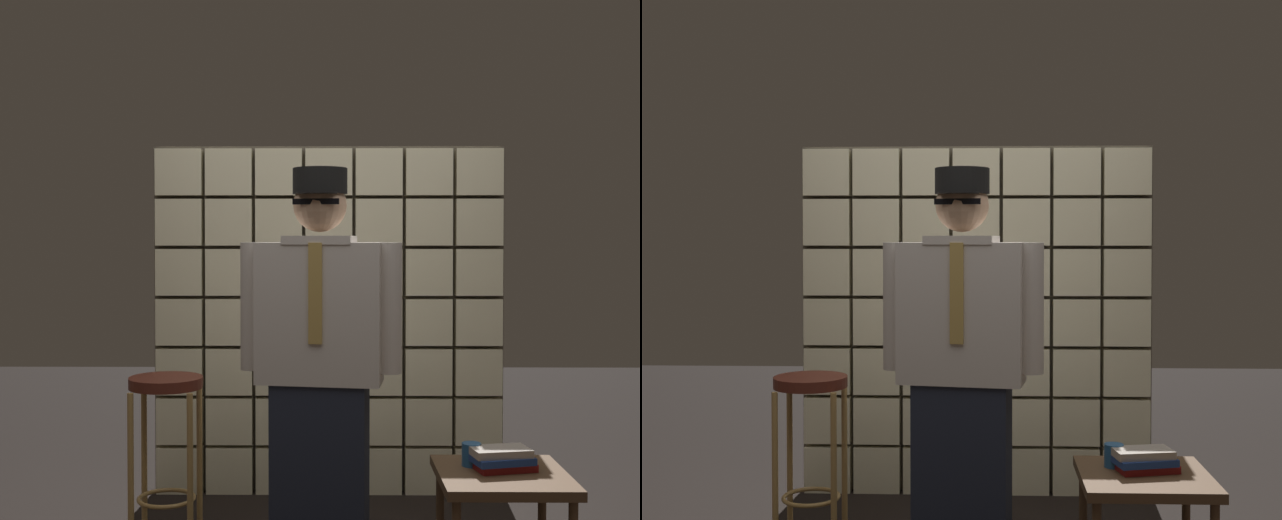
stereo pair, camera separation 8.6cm
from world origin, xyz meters
The scene contains 6 objects.
glass_block_wall centered at (0.00, 1.50, 0.97)m, with size 1.99×0.10×1.99m.
standing_person centered at (-0.04, 0.33, 0.91)m, with size 0.70×0.33×1.74m.
bar_stool centered at (-0.75, 0.63, 0.60)m, with size 0.34×0.34×0.81m.
side_table centered at (0.70, 0.18, 0.43)m, with size 0.52×0.52×0.50m.
book_stack centered at (0.70, 0.21, 0.54)m, with size 0.28×0.21×0.09m.
coffee_mug centered at (0.59, 0.27, 0.55)m, with size 0.13×0.08×0.09m.
Camera 1 is at (-0.01, -3.06, 1.44)m, focal length 45.26 mm.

